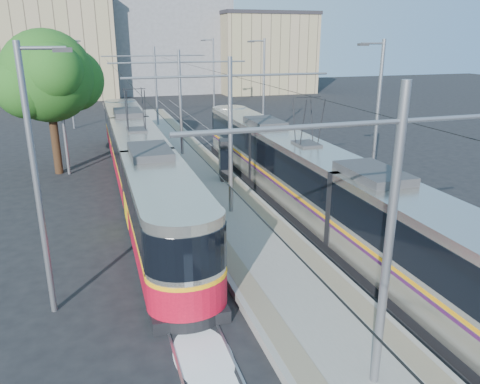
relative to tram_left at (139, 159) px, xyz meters
name	(u,v)px	position (x,y,z in m)	size (l,w,h in m)	color
ground	(302,304)	(3.60, -13.61, -1.71)	(160.00, 160.00, 0.00)	black
platform	(191,166)	(3.60, 3.39, -1.56)	(4.00, 50.00, 0.30)	gray
tactile_strip_left	(169,166)	(2.15, 3.39, -1.40)	(0.70, 50.00, 0.01)	gray
tactile_strip_right	(213,162)	(5.05, 3.39, -1.40)	(0.70, 50.00, 0.01)	gray
rails	(191,168)	(3.60, 3.39, -1.69)	(8.71, 70.00, 0.03)	gray
tram_left	(139,159)	(0.00, 0.00, 0.00)	(2.43, 28.23, 5.50)	black
tram_right	(305,174)	(7.20, -5.93, 0.15)	(2.43, 27.75, 5.50)	black
catenary	(199,104)	(3.60, 0.54, 2.81)	(9.20, 70.00, 7.00)	gray
street_lamps	(178,96)	(3.60, 7.39, 2.47)	(15.18, 38.22, 8.00)	gray
shelter	(225,159)	(4.76, -0.55, -0.20)	(0.80, 1.13, 2.30)	black
tree	(54,77)	(-4.15, 5.02, 4.10)	(5.91, 5.47, 8.59)	#382314
building_left	(53,48)	(-6.40, 46.39, 5.00)	(16.32, 12.24, 13.39)	#9B8769
building_centre	(165,37)	(9.60, 50.39, 6.40)	(18.36, 14.28, 16.20)	gray
building_right	(263,53)	(23.60, 44.39, 4.15)	(14.28, 10.20, 11.69)	#9B8769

